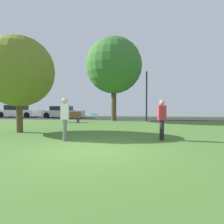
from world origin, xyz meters
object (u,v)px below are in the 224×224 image
frisbee_disc (95,114)px  parked_car_white (18,112)px  oak_tree_left (19,72)px  birch_tree_lone (114,66)px  street_lamp_post (147,96)px  park_bench (71,117)px  parked_car_silver (63,112)px  person_catcher (65,117)px  person_thrower (162,118)px

frisbee_disc → parked_car_white: parked_car_white is taller
oak_tree_left → birch_tree_lone: birch_tree_lone is taller
street_lamp_post → parked_car_white: bearing=165.2°
park_bench → street_lamp_post: 6.93m
frisbee_disc → park_bench: (-3.79, 8.28, -0.64)m
parked_car_silver → frisbee_disc: bearing=-64.4°
birch_tree_lone → street_lamp_post: size_ratio=1.73×
birch_tree_lone → street_lamp_post: (3.03, -0.30, -2.91)m
person_catcher → parked_car_white: person_catcher is taller
frisbee_disc → parked_car_white: size_ratio=0.08×
parked_car_silver → street_lamp_post: 9.99m
birch_tree_lone → person_thrower: size_ratio=4.59×
oak_tree_left → parked_car_white: size_ratio=1.14×
parked_car_white → street_lamp_post: bearing=-14.8°
person_thrower → park_bench: (-6.61, 7.79, -0.48)m
park_bench → parked_car_silver: bearing=-62.9°
birch_tree_lone → frisbee_disc: bearing=-87.6°
park_bench → person_thrower: bearing=130.3°
frisbee_disc → oak_tree_left: bearing=156.9°
birch_tree_lone → person_catcher: bearing=-94.1°
birch_tree_lone → person_catcher: 11.65m
parked_car_white → street_lamp_post: 15.63m
parked_car_white → street_lamp_post: (15.04, -3.96, 1.59)m
parked_car_white → parked_car_silver: 5.84m
person_thrower → street_lamp_post: street_lamp_post is taller
oak_tree_left → street_lamp_post: 11.07m
person_catcher → parked_car_white: bearing=117.8°
person_thrower → frisbee_disc: 2.86m
parked_car_silver → oak_tree_left: bearing=-80.2°
person_thrower → parked_car_silver: (-9.45, 13.35, -0.32)m
person_thrower → park_bench: bearing=-59.6°
oak_tree_left → birch_tree_lone: (4.13, 8.68, 1.86)m
person_catcher → street_lamp_post: street_lamp_post is taller
birch_tree_lone → person_catcher: (-0.77, -10.85, -4.15)m
person_catcher → park_bench: person_catcher is taller
frisbee_disc → person_thrower: bearing=9.9°
oak_tree_left → park_bench: oak_tree_left is taller
birch_tree_lone → parked_car_white: (-12.01, 3.66, -4.49)m
oak_tree_left → frisbee_disc: size_ratio=14.96×
frisbee_disc → person_catcher: bearing=-170.1°
person_catcher → frisbee_disc: bearing=0.0°
oak_tree_left → person_catcher: 4.61m
birch_tree_lone → frisbee_disc: (0.45, -10.64, -4.05)m
street_lamp_post → birch_tree_lone: bearing=174.4°
person_thrower → street_lamp_post: size_ratio=0.38×
person_catcher → parked_car_white: (-11.24, 14.52, -0.34)m
frisbee_disc → street_lamp_post: (2.58, 10.34, 1.15)m
oak_tree_left → birch_tree_lone: bearing=64.6°
birch_tree_lone → parked_car_silver: birch_tree_lone is taller
birch_tree_lone → person_thrower: birch_tree_lone is taller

